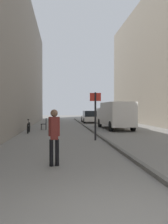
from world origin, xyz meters
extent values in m
plane|color=gray|center=(0.00, 12.00, 0.00)|extent=(80.00, 80.00, 0.00)
cube|color=#615F5B|center=(1.58, 12.00, 0.06)|extent=(0.16, 40.00, 0.12)
cylinder|color=black|center=(-1.08, 3.66, 0.40)|extent=(0.12, 0.12, 0.80)
cylinder|color=black|center=(-0.91, 3.67, 0.40)|extent=(0.12, 0.12, 0.80)
cube|color=maroon|center=(-0.99, 3.66, 1.14)|extent=(0.24, 0.21, 0.68)
cylinder|color=maroon|center=(-1.12, 3.65, 1.19)|extent=(0.10, 0.10, 0.58)
cylinder|color=maroon|center=(-0.87, 3.68, 1.19)|extent=(0.10, 0.10, 0.58)
sphere|color=brown|center=(-0.99, 3.66, 1.59)|extent=(0.22, 0.22, 0.22)
cube|color=silver|center=(3.80, 14.05, 1.28)|extent=(2.04, 3.99, 1.89)
cube|color=silver|center=(3.70, 16.77, 1.05)|extent=(1.96, 1.59, 1.42)
cube|color=black|center=(3.69, 17.31, 1.36)|extent=(1.60, 0.09, 0.62)
cylinder|color=black|center=(2.86, 16.59, 0.40)|extent=(0.25, 0.81, 0.80)
cylinder|color=black|center=(4.56, 16.65, 0.40)|extent=(0.25, 0.81, 0.80)
cylinder|color=black|center=(2.98, 12.75, 0.40)|extent=(0.25, 0.81, 0.80)
cylinder|color=black|center=(4.69, 12.81, 0.40)|extent=(0.25, 0.81, 0.80)
cube|color=silver|center=(2.85, 23.13, 0.49)|extent=(1.82, 4.21, 0.55)
cube|color=black|center=(2.85, 23.13, 1.11)|extent=(1.53, 2.53, 0.68)
cylinder|color=black|center=(2.04, 24.56, 0.32)|extent=(0.20, 0.64, 0.64)
cylinder|color=black|center=(3.68, 24.55, 0.32)|extent=(0.20, 0.64, 0.64)
cylinder|color=black|center=(2.02, 21.70, 0.32)|extent=(0.20, 0.64, 0.64)
cylinder|color=black|center=(3.66, 21.69, 0.32)|extent=(0.20, 0.64, 0.64)
cylinder|color=black|center=(1.09, 8.60, 1.30)|extent=(0.10, 0.10, 2.60)
cube|color=red|center=(1.09, 8.60, 2.35)|extent=(0.59, 0.15, 0.44)
torus|color=black|center=(-3.05, 13.14, 0.36)|extent=(0.09, 0.72, 0.72)
torus|color=black|center=(-3.00, 12.09, 0.36)|extent=(0.09, 0.72, 0.72)
cylinder|color=black|center=(-3.02, 12.62, 0.51)|extent=(0.09, 0.95, 0.05)
cylinder|color=black|center=(-3.02, 12.43, 0.73)|extent=(0.04, 0.04, 0.40)
cube|color=black|center=(-3.02, 12.43, 0.95)|extent=(0.11, 0.24, 0.06)
cylinder|color=black|center=(-2.32, 14.52, 0.23)|extent=(0.04, 0.04, 0.45)
cylinder|color=black|center=(-2.31, 14.90, 0.23)|extent=(0.04, 0.04, 0.45)
cylinder|color=black|center=(-1.95, 14.51, 0.23)|extent=(0.04, 0.04, 0.45)
cylinder|color=black|center=(-1.94, 14.88, 0.23)|extent=(0.04, 0.04, 0.45)
cube|color=black|center=(-2.13, 14.70, 0.47)|extent=(0.45, 0.45, 0.04)
cube|color=black|center=(-1.93, 14.69, 0.71)|extent=(0.06, 0.44, 0.45)
camera|label=1|loc=(-0.83, -2.73, 1.72)|focal=34.03mm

